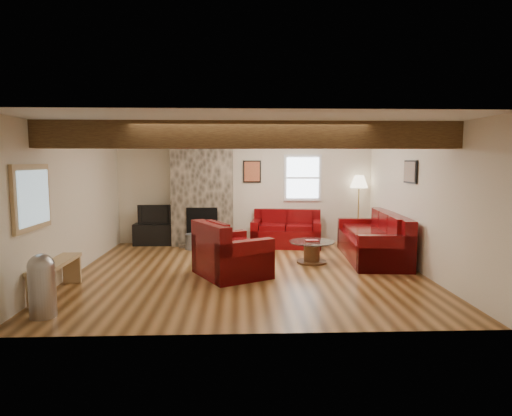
% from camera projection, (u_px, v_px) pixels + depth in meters
% --- Properties ---
extents(room, '(8.00, 8.00, 8.00)m').
position_uv_depth(room, '(248.00, 201.00, 7.42)').
color(room, brown).
rests_on(room, ground).
extents(floor, '(6.00, 6.00, 0.00)m').
position_uv_depth(floor, '(248.00, 271.00, 7.56)').
color(floor, brown).
rests_on(floor, ground).
extents(oak_beam, '(6.00, 0.36, 0.38)m').
position_uv_depth(oak_beam, '(249.00, 135.00, 6.07)').
color(oak_beam, '#321B0F').
rests_on(oak_beam, room).
extents(chimney_breast, '(1.40, 0.67, 2.50)m').
position_uv_depth(chimney_breast, '(203.00, 193.00, 9.86)').
color(chimney_breast, '#38332B').
rests_on(chimney_breast, floor).
extents(back_window, '(0.90, 0.08, 1.10)m').
position_uv_depth(back_window, '(303.00, 178.00, 10.13)').
color(back_window, silver).
rests_on(back_window, room).
extents(hatch_window, '(0.08, 1.00, 0.90)m').
position_uv_depth(hatch_window, '(32.00, 197.00, 5.80)').
color(hatch_window, tan).
rests_on(hatch_window, room).
extents(ceiling_dome, '(0.40, 0.40, 0.18)m').
position_uv_depth(ceiling_dome, '(294.00, 135.00, 8.22)').
color(ceiling_dome, '#F1E8CD').
rests_on(ceiling_dome, room).
extents(artwork_back, '(0.42, 0.06, 0.52)m').
position_uv_depth(artwork_back, '(252.00, 172.00, 10.07)').
color(artwork_back, black).
rests_on(artwork_back, room).
extents(artwork_right, '(0.06, 0.55, 0.42)m').
position_uv_depth(artwork_right, '(410.00, 172.00, 7.78)').
color(artwork_right, black).
rests_on(artwork_right, room).
extents(sofa_three, '(1.17, 2.44, 0.92)m').
position_uv_depth(sofa_three, '(372.00, 236.00, 8.49)').
color(sofa_three, '#440406').
rests_on(sofa_three, floor).
extents(loveseat, '(1.67, 1.13, 0.82)m').
position_uv_depth(loveseat, '(286.00, 229.00, 9.76)').
color(loveseat, '#440406').
rests_on(loveseat, floor).
extents(armchair_red, '(1.43, 1.48, 0.93)m').
position_uv_depth(armchair_red, '(232.00, 249.00, 7.26)').
color(armchair_red, '#440406').
rests_on(armchair_red, floor).
extents(coffee_table, '(0.85, 0.85, 0.45)m').
position_uv_depth(coffee_table, '(312.00, 252.00, 8.19)').
color(coffee_table, '#422915').
rests_on(coffee_table, floor).
extents(tv_cabinet, '(1.00, 0.40, 0.50)m').
position_uv_depth(tv_cabinet, '(156.00, 234.00, 9.96)').
color(tv_cabinet, black).
rests_on(tv_cabinet, floor).
extents(television, '(0.77, 0.10, 0.45)m').
position_uv_depth(television, '(155.00, 214.00, 9.91)').
color(television, black).
rests_on(television, tv_cabinet).
extents(floor_lamp, '(0.41, 0.41, 1.61)m').
position_uv_depth(floor_lamp, '(359.00, 185.00, 10.04)').
color(floor_lamp, tan).
rests_on(floor_lamp, floor).
extents(pine_bench, '(0.30, 1.28, 0.48)m').
position_uv_depth(pine_bench, '(56.00, 278.00, 6.24)').
color(pine_bench, tan).
rests_on(pine_bench, floor).
extents(pedal_bin, '(0.42, 0.42, 0.80)m').
position_uv_depth(pedal_bin, '(42.00, 286.00, 5.31)').
color(pedal_bin, '#A1A1A6').
rests_on(pedal_bin, floor).
extents(coal_bucket, '(0.37, 0.37, 0.35)m').
position_uv_depth(coal_bucket, '(193.00, 241.00, 9.48)').
color(coal_bucket, slate).
rests_on(coal_bucket, floor).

